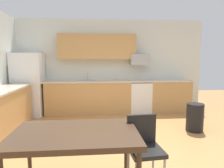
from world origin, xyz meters
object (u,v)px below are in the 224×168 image
microwave (139,60)px  chair_near_table (144,144)px  dining_table (75,137)px  trash_bin (195,117)px  refrigerator (29,85)px  oven_range (140,96)px

microwave → chair_near_table: (-0.72, -3.46, -1.03)m
dining_table → trash_bin: size_ratio=2.33×
microwave → trash_bin: size_ratio=0.90×
dining_table → trash_bin: bearing=37.8°
microwave → dining_table: (-1.54, -3.62, -0.84)m
refrigerator → microwave: 3.19m
oven_range → dining_table: oven_range is taller
refrigerator → microwave: size_ratio=3.17×
microwave → chair_near_table: microwave is taller
trash_bin → oven_range: bearing=116.7°
refrigerator → chair_near_table: bearing=-53.9°
refrigerator → chair_near_table: 4.08m
refrigerator → chair_near_table: (2.39, -3.28, -0.35)m
refrigerator → oven_range: refrigerator is taller
microwave → trash_bin: 2.31m
chair_near_table → refrigerator: bearing=126.1°
microwave → chair_near_table: size_ratio=0.64×
refrigerator → trash_bin: size_ratio=2.85×
refrigerator → trash_bin: refrigerator is taller
microwave → dining_table: bearing=-113.1°
refrigerator → trash_bin: 4.29m
dining_table → trash_bin: (2.38, 1.85, -0.39)m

